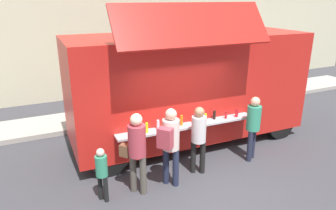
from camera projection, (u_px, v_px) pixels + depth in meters
ground_plane at (210, 191)px, 6.72m from camera, size 60.00×60.00×0.00m
curb_strip at (35, 128)px, 9.79m from camera, size 28.00×1.60×0.15m
food_truck_main at (189, 85)px, 8.62m from camera, size 6.50×3.03×3.85m
trash_bin at (239, 90)px, 12.43m from camera, size 0.60×0.60×0.91m
customer_front_ordering at (199, 134)px, 7.12m from camera, size 0.33×0.33×1.65m
customer_mid_with_backpack at (170, 140)px, 6.59m from camera, size 0.57×0.54×1.79m
customer_rear_waiting at (136, 147)px, 6.35m from camera, size 0.50×0.53×1.79m
customer_extra_browsing at (253, 123)px, 7.72m from camera, size 0.34×0.34×1.68m
child_near_queue at (102, 170)px, 6.19m from camera, size 0.24×0.24×1.17m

